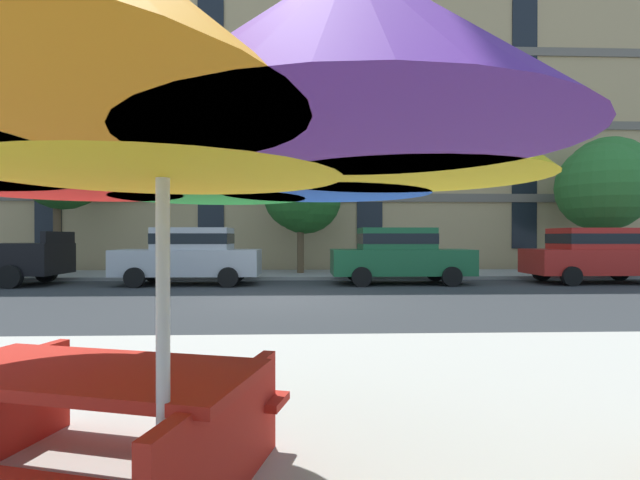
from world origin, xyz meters
TOP-DOWN VIEW (x-y plane):
  - ground_plane at (0.00, 0.00)m, footprint 120.00×120.00m
  - sidewalk_far at (0.00, 6.80)m, footprint 56.00×3.60m
  - apartment_building at (0.00, 14.99)m, footprint 40.80×12.08m
  - sedan_silver at (-3.01, 3.70)m, footprint 4.40×1.98m
  - sedan_green at (3.58, 3.70)m, footprint 4.40×1.98m
  - sedan_red at (9.99, 3.70)m, footprint 4.40×1.98m
  - street_tree_left at (-8.53, 6.56)m, footprint 3.57×3.56m
  - street_tree_middle at (0.50, 6.93)m, footprint 3.03×2.93m
  - street_tree_right at (12.35, 6.83)m, footprint 3.91×3.80m
  - patio_umbrella at (-0.10, -9.00)m, footprint 3.32×3.32m
  - picnic_table at (-0.65, -8.46)m, footprint 2.13×1.93m

SIDE VIEW (x-z plane):
  - ground_plane at x=0.00m, z-range 0.00..0.00m
  - sidewalk_far at x=0.00m, z-range 0.00..0.12m
  - picnic_table at x=-0.65m, z-range 0.10..0.87m
  - sedan_silver at x=-3.01m, z-range 0.06..1.84m
  - sedan_green at x=3.58m, z-range 0.06..1.84m
  - sedan_red at x=9.99m, z-range 0.06..1.84m
  - patio_umbrella at x=-0.10m, z-range 0.83..3.17m
  - street_tree_middle at x=0.50m, z-range 0.81..5.33m
  - street_tree_right at x=12.35m, z-range 0.84..6.29m
  - street_tree_left at x=-8.53m, z-range 1.24..7.18m
  - apartment_building at x=0.00m, z-range 0.00..16.00m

